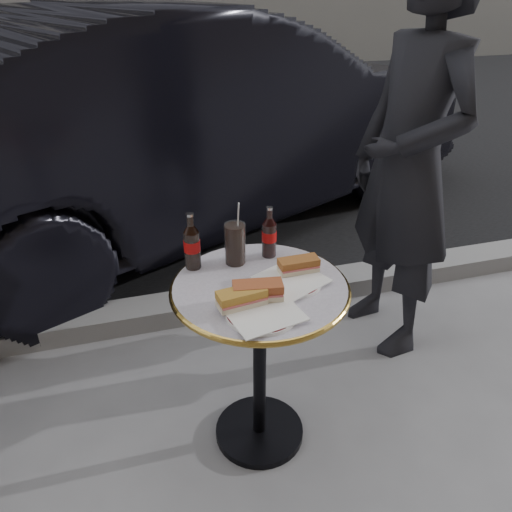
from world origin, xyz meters
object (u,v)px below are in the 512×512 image
object	(u,v)px
plate_left	(262,313)
cola_bottle_right	(269,232)
bistro_table	(260,366)
plate_right	(291,281)
cola_glass	(235,244)
parked_car	(192,120)
pedestrian	(409,166)
cola_bottle_left	(192,241)

from	to	relation	value
plate_left	cola_bottle_right	bearing A→B (deg)	69.18
bistro_table	plate_right	distance (m)	0.39
cola_glass	parked_car	world-z (taller)	parked_car
parked_car	pedestrian	world-z (taller)	pedestrian
plate_right	cola_glass	world-z (taller)	cola_glass
cola_bottle_left	parked_car	distance (m)	2.00
bistro_table	cola_bottle_right	xyz separation A→B (m)	(0.09, 0.19, 0.47)
plate_left	cola_glass	xyz separation A→B (m)	(-0.00, 0.34, 0.07)
plate_left	cola_bottle_right	world-z (taller)	cola_bottle_right
cola_glass	parked_car	xyz separation A→B (m)	(0.18, 1.98, -0.05)
parked_car	bistro_table	bearing A→B (deg)	151.48
plate_left	pedestrian	size ratio (longest dim) A/B	0.13
bistro_table	pedestrian	bearing A→B (deg)	29.80
bistro_table	plate_right	size ratio (longest dim) A/B	3.42
cola_bottle_right	plate_right	bearing A→B (deg)	-85.26
cola_bottle_left	cola_glass	distance (m)	0.16
plate_left	cola_bottle_left	bearing A→B (deg)	114.22
bistro_table	cola_bottle_right	distance (m)	0.51
plate_right	plate_left	bearing A→B (deg)	-135.12
parked_car	pedestrian	size ratio (longest dim) A/B	2.52
parked_car	plate_right	bearing A→B (deg)	154.36
parked_car	cola_bottle_left	bearing A→B (deg)	145.47
plate_left	cola_bottle_right	size ratio (longest dim) A/B	1.15
plate_right	pedestrian	distance (m)	0.89
plate_left	cola_glass	bearing A→B (deg)	90.08
bistro_table	cola_bottle_right	size ratio (longest dim) A/B	3.66
cola_bottle_left	parked_car	bearing A→B (deg)	80.45
parked_car	pedestrian	distance (m)	1.83
plate_right	cola_bottle_left	bearing A→B (deg)	147.52
plate_left	parked_car	world-z (taller)	parked_car
cola_glass	parked_car	distance (m)	1.99
plate_left	parked_car	distance (m)	2.33
plate_left	pedestrian	distance (m)	1.10
cola_bottle_right	cola_bottle_left	bearing A→B (deg)	-178.53
bistro_table	pedestrian	world-z (taller)	pedestrian
bistro_table	cola_glass	size ratio (longest dim) A/B	4.63
parked_car	pedestrian	bearing A→B (deg)	177.49
parked_car	cola_bottle_right	bearing A→B (deg)	153.80
plate_right	cola_bottle_right	size ratio (longest dim) A/B	1.07
cola_bottle_right	plate_left	bearing A→B (deg)	-110.82
plate_left	plate_right	bearing A→B (deg)	44.88
cola_glass	parked_car	bearing A→B (deg)	84.90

